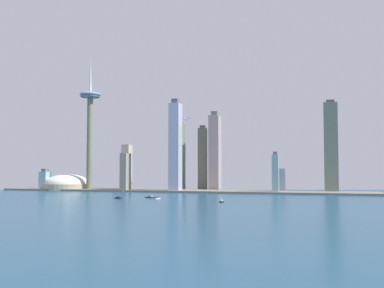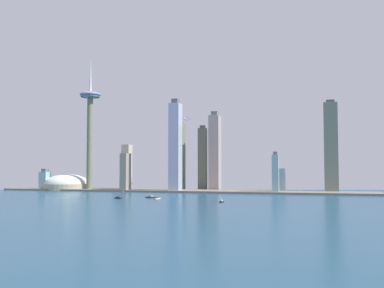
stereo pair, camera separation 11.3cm
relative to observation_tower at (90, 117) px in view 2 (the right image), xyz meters
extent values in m
plane|color=navy|center=(200.09, -429.71, -159.71)|extent=(6000.00, 6000.00, 0.00)
cube|color=slate|center=(200.09, 2.89, -157.85)|extent=(777.03, 78.99, 3.73)
cylinder|color=slate|center=(0.00, 0.00, -55.69)|extent=(12.42, 12.42, 208.04)
ellipsoid|color=#6F83A8|center=(0.00, 0.00, 48.32)|extent=(45.55, 45.55, 13.14)
torus|color=slate|center=(0.00, 0.00, 43.73)|extent=(41.35, 41.35, 2.63)
cone|color=silver|center=(0.00, 0.00, 92.98)|extent=(6.21, 6.21, 76.17)
cylinder|color=#B3A88D|center=(-61.59, 12.98, -152.83)|extent=(102.76, 102.76, 13.76)
ellipsoid|color=silver|center=(-61.59, 12.98, -145.95)|extent=(97.63, 97.63, 41.86)
cube|color=beige|center=(-98.06, 61.65, -120.82)|extent=(14.55, 24.76, 77.79)
cube|color=slate|center=(-98.06, 61.65, -79.81)|extent=(8.73, 14.85, 4.22)
cube|color=gray|center=(94.63, -21.03, -120.49)|extent=(14.20, 25.76, 78.44)
cube|color=#6C6C58|center=(234.18, 72.23, -92.27)|extent=(18.29, 15.96, 134.88)
cube|color=slate|center=(234.18, 72.23, -21.70)|extent=(10.98, 9.58, 6.27)
cube|color=#667357|center=(184.69, 65.97, -86.34)|extent=(16.32, 26.86, 146.74)
cube|color=#4F5B5B|center=(184.69, 65.97, -10.57)|extent=(9.79, 16.12, 4.82)
cube|color=#87AFB8|center=(397.99, -8.37, -123.17)|extent=(12.33, 16.07, 73.08)
cube|color=#5E5F63|center=(397.99, -8.37, -83.67)|extent=(7.40, 9.64, 5.93)
cube|color=#95B3BD|center=(32.80, 73.56, -130.64)|extent=(22.86, 12.17, 58.15)
cylinder|color=#4C4C51|center=(32.80, 73.56, -92.46)|extent=(1.60, 1.60, 18.20)
cube|color=#C5AF95|center=(76.33, 25.23, -110.32)|extent=(17.10, 20.16, 98.79)
cube|color=slate|center=(499.88, 39.73, -71.85)|extent=(26.27, 14.34, 175.72)
cube|color=#505158|center=(499.88, 39.73, 18.56)|extent=(15.76, 8.60, 5.10)
cube|color=#A18E8C|center=(264.31, 59.41, -79.81)|extent=(21.85, 27.89, 159.81)
cube|color=slate|center=(264.31, 59.41, 4.50)|extent=(13.11, 16.73, 8.81)
cube|color=#88A2BC|center=(401.17, 45.01, -136.04)|extent=(21.77, 22.34, 47.34)
cube|color=#89AEBB|center=(-105.67, -6.82, -139.70)|extent=(18.12, 20.67, 40.03)
cube|color=#5C615F|center=(-105.67, -6.82, -116.32)|extent=(10.87, 12.40, 6.72)
cube|color=#AFB3CD|center=(199.23, -11.12, -70.48)|extent=(21.35, 25.77, 178.46)
cube|color=#58555D|center=(199.23, -11.12, 23.45)|extent=(12.81, 15.46, 9.39)
cube|color=black|center=(175.31, -221.23, -158.72)|extent=(13.69, 8.19, 1.99)
cube|color=#3D4346|center=(175.31, -221.23, -156.94)|extent=(6.38, 4.65, 1.56)
cube|color=beige|center=(236.79, -213.45, -158.87)|extent=(6.60, 15.42, 1.68)
cube|color=#37324D|center=(236.79, -213.45, -157.11)|extent=(4.15, 6.94, 1.85)
cube|color=navy|center=(115.99, -77.26, -159.05)|extent=(5.14, 5.89, 1.32)
cube|color=#8F95A5|center=(115.99, -77.26, -157.05)|extent=(2.64, 2.88, 2.69)
cube|color=black|center=(216.39, -189.97, -159.00)|extent=(17.91, 9.92, 1.43)
cube|color=#A1A49C|center=(216.39, -189.97, -156.98)|extent=(8.26, 5.78, 2.59)
cube|color=black|center=(348.20, -254.09, -158.76)|extent=(4.94, 8.51, 1.91)
cube|color=beige|center=(348.20, -254.09, -156.97)|extent=(2.82, 3.95, 1.67)
cylinder|color=silver|center=(348.20, -254.09, -154.12)|extent=(0.24, 0.24, 4.01)
cylinder|color=silver|center=(210.29, 24.62, -9.36)|extent=(4.32, 24.56, 2.93)
sphere|color=silver|center=(210.99, 12.43, -9.36)|extent=(2.93, 2.93, 2.93)
cube|color=silver|center=(210.29, 24.62, -8.04)|extent=(25.58, 4.72, 0.50)
cube|color=silver|center=(209.70, 34.87, -8.92)|extent=(9.02, 2.79, 0.40)
cube|color=#2D333D|center=(209.70, 34.87, -5.39)|extent=(0.63, 2.31, 5.00)
camera|label=1|loc=(484.18, -866.68, -112.72)|focal=41.94mm
camera|label=2|loc=(484.29, -866.65, -112.72)|focal=41.94mm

